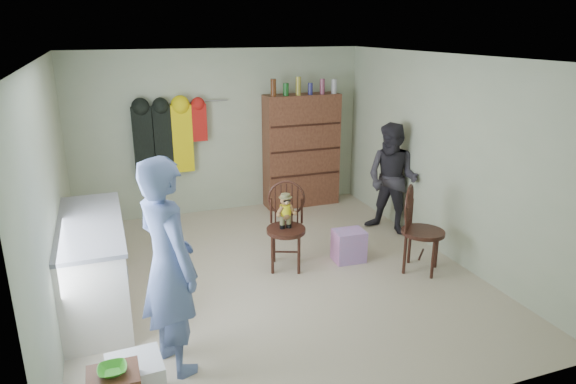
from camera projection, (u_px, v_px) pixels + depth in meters
name	position (u px, v px, depth m)	size (l,w,h in m)	color
ground_plane	(274.00, 276.00, 6.05)	(5.00, 5.00, 0.00)	beige
room_walls	(258.00, 135.00, 6.04)	(5.00, 5.00, 5.00)	beige
counter	(94.00, 264.00, 5.26)	(0.64, 1.86, 0.94)	silver
bowl	(112.00, 370.00, 3.55)	(0.20, 0.20, 0.05)	green
plastic_tub	(136.00, 383.00, 3.93)	(0.41, 0.39, 0.39)	white
chair_front	(286.00, 219.00, 6.12)	(0.61, 0.61, 1.05)	#361A13
chair_far	(418.00, 226.00, 6.03)	(0.66, 0.66, 1.06)	#361A13
striped_bag	(349.00, 246.00, 6.39)	(0.38, 0.29, 0.40)	pink
person_left	(168.00, 266.00, 4.19)	(0.68, 0.45, 1.87)	#566A9E
person_right	(392.00, 179.00, 7.13)	(0.76, 0.59, 1.56)	#2D2B33
dresser	(301.00, 150.00, 8.23)	(1.20, 0.39, 2.08)	brown
coat_rack	(168.00, 138.00, 7.52)	(1.42, 0.12, 1.09)	#99999E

